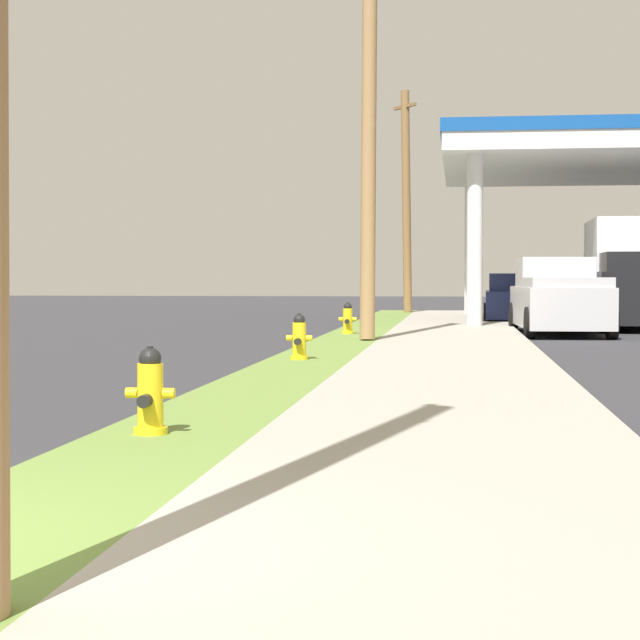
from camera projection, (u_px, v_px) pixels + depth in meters
name	position (u px, v px, depth m)	size (l,w,h in m)	color
sidewalk_slab	(435.00, 590.00, 4.90)	(3.20, 80.00, 0.12)	#A8A093
fire_hydrant_nearest	(150.00, 396.00, 9.35)	(0.42, 0.37, 0.74)	yellow
fire_hydrant_second	(299.00, 339.00, 17.87)	(0.42, 0.38, 0.74)	yellow
fire_hydrant_third	(348.00, 320.00, 25.99)	(0.42, 0.37, 0.74)	yellow
utility_pole_midground	(369.00, 102.00, 23.66)	(0.35, 1.92, 9.98)	#937047
utility_pole_background	(406.00, 199.00, 42.25)	(0.94, 1.19, 8.47)	olive
car_white_by_near_pump	(550.00, 297.00, 42.11)	(2.10, 4.57, 1.57)	white
car_navy_by_far_pump	(514.00, 300.00, 35.38)	(2.03, 4.54, 1.57)	navy
truck_silver_at_forecourt	(559.00, 298.00, 28.08)	(2.31, 5.47, 1.97)	#BCBCC1
truck_black_on_apron	(627.00, 276.00, 31.28)	(2.26, 6.44, 3.11)	black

